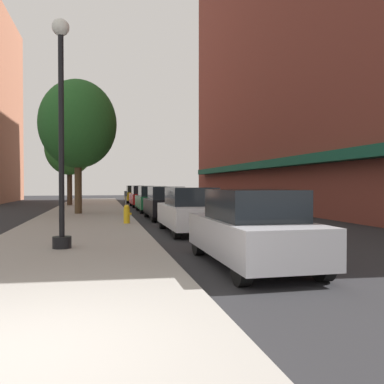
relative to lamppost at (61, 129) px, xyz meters
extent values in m
plane|color=#232326|center=(4.16, 11.32, -3.20)|extent=(90.00, 90.00, 0.00)
cube|color=gray|center=(0.16, 12.32, -3.14)|extent=(4.80, 50.00, 0.12)
cube|color=brown|center=(15.16, 15.32, 9.99)|extent=(6.00, 40.00, 26.39)
cube|color=#144C38|center=(11.81, 15.32, -0.10)|extent=(0.90, 34.00, 0.50)
cylinder|color=black|center=(0.00, 0.00, -2.93)|extent=(0.48, 0.48, 0.30)
cylinder|color=black|center=(0.00, 0.00, -0.18)|extent=(0.14, 0.14, 5.20)
sphere|color=silver|center=(0.00, 0.00, 2.60)|extent=(0.44, 0.44, 0.44)
cylinder|color=gold|center=(2.04, 6.38, -2.77)|extent=(0.26, 0.26, 0.62)
sphere|color=gold|center=(2.04, 6.38, -2.41)|extent=(0.24, 0.24, 0.24)
cylinder|color=gold|center=(2.18, 6.38, -2.68)|extent=(0.12, 0.10, 0.10)
cylinder|color=slate|center=(2.21, 9.95, -2.56)|extent=(0.06, 0.06, 1.05)
cube|color=#33383D|center=(2.21, 9.95, -1.90)|extent=(0.14, 0.09, 0.26)
cylinder|color=#422D1E|center=(-1.48, 22.59, -1.50)|extent=(0.40, 0.40, 3.17)
ellipsoid|color=#387F33|center=(-1.48, 22.59, 1.52)|extent=(3.81, 3.81, 4.38)
cylinder|color=#4C3823|center=(-0.29, 12.83, -1.36)|extent=(0.40, 0.40, 3.45)
ellipsoid|color=#235B23|center=(-0.29, 12.83, 1.99)|extent=(4.32, 4.32, 4.97)
cylinder|color=black|center=(3.38, -1.08, -2.88)|extent=(0.22, 0.64, 0.64)
cylinder|color=black|center=(4.94, -1.08, -2.88)|extent=(0.22, 0.64, 0.64)
cylinder|color=black|center=(3.38, -4.28, -2.88)|extent=(0.22, 0.64, 0.64)
cylinder|color=black|center=(4.94, -4.28, -2.88)|extent=(0.22, 0.64, 0.64)
cube|color=#B2B2BA|center=(4.16, -2.68, -2.56)|extent=(1.80, 4.30, 0.76)
cube|color=black|center=(4.16, -2.83, -1.86)|extent=(1.56, 2.20, 0.64)
cylinder|color=black|center=(3.38, 5.11, -2.88)|extent=(0.22, 0.64, 0.64)
cylinder|color=black|center=(4.94, 5.11, -2.88)|extent=(0.22, 0.64, 0.64)
cylinder|color=black|center=(3.38, 1.91, -2.88)|extent=(0.22, 0.64, 0.64)
cylinder|color=black|center=(4.94, 1.91, -2.88)|extent=(0.22, 0.64, 0.64)
cube|color=silver|center=(4.16, 3.51, -2.56)|extent=(1.80, 4.30, 0.76)
cube|color=black|center=(4.16, 3.36, -1.86)|extent=(1.56, 2.20, 0.64)
cylinder|color=black|center=(3.38, 11.03, -2.88)|extent=(0.22, 0.64, 0.64)
cylinder|color=black|center=(4.94, 11.03, -2.88)|extent=(0.22, 0.64, 0.64)
cylinder|color=black|center=(3.38, 7.83, -2.88)|extent=(0.22, 0.64, 0.64)
cylinder|color=black|center=(4.94, 7.83, -2.88)|extent=(0.22, 0.64, 0.64)
cube|color=black|center=(4.16, 9.43, -2.56)|extent=(1.80, 4.30, 0.76)
cube|color=black|center=(4.16, 9.28, -1.86)|extent=(1.56, 2.20, 0.64)
cylinder|color=black|center=(3.38, 16.69, -2.88)|extent=(0.22, 0.64, 0.64)
cylinder|color=black|center=(4.94, 16.69, -2.88)|extent=(0.22, 0.64, 0.64)
cylinder|color=black|center=(3.38, 13.49, -2.88)|extent=(0.22, 0.64, 0.64)
cylinder|color=black|center=(4.94, 13.49, -2.88)|extent=(0.22, 0.64, 0.64)
cube|color=#196638|center=(4.16, 15.09, -2.56)|extent=(1.80, 4.30, 0.76)
cube|color=black|center=(4.16, 14.94, -1.86)|extent=(1.56, 2.20, 0.64)
cylinder|color=black|center=(3.38, 22.85, -2.88)|extent=(0.22, 0.64, 0.64)
cylinder|color=black|center=(4.94, 22.85, -2.88)|extent=(0.22, 0.64, 0.64)
cylinder|color=black|center=(3.38, 19.65, -2.88)|extent=(0.22, 0.64, 0.64)
cylinder|color=black|center=(4.94, 19.65, -2.88)|extent=(0.22, 0.64, 0.64)
cube|color=red|center=(4.16, 21.25, -2.56)|extent=(1.80, 4.30, 0.76)
cube|color=black|center=(4.16, 21.10, -1.86)|extent=(1.56, 2.20, 0.64)
cylinder|color=black|center=(3.38, 30.15, -2.88)|extent=(0.22, 0.64, 0.64)
cylinder|color=black|center=(4.94, 30.15, -2.88)|extent=(0.22, 0.64, 0.64)
cylinder|color=black|center=(3.38, 26.95, -2.88)|extent=(0.22, 0.64, 0.64)
cylinder|color=black|center=(4.94, 26.95, -2.88)|extent=(0.22, 0.64, 0.64)
cube|color=gold|center=(4.16, 28.55, -2.56)|extent=(1.80, 4.30, 0.76)
cube|color=black|center=(4.16, 28.40, -1.86)|extent=(1.56, 2.20, 0.64)
camera|label=1|loc=(1.01, -10.92, -1.43)|focal=37.87mm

